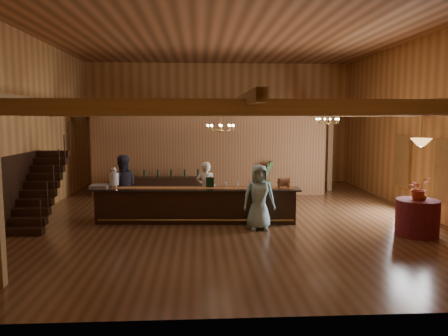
{
  "coord_description": "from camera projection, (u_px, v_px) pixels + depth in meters",
  "views": [
    {
      "loc": [
        -0.91,
        -13.26,
        3.0
      ],
      "look_at": [
        -0.11,
        0.66,
        1.41
      ],
      "focal_mm": 35.0,
      "sensor_mm": 36.0,
      "label": 1
    }
  ],
  "objects": [
    {
      "name": "backbar_shelf",
      "position": [
        165.0,
        188.0,
        16.34
      ],
      "size": [
        2.91,
        0.54,
        0.82
      ],
      "primitive_type": "cube",
      "rotation": [
        0.0,
        0.0,
        -0.03
      ],
      "color": "black",
      "rests_on": "floor"
    },
    {
      "name": "window_right_front",
      "position": [
        446.0,
        171.0,
        12.12
      ],
      "size": [
        0.12,
        1.05,
        1.75
      ],
      "primitive_type": "cube",
      "color": "white",
      "rests_on": "wall_right"
    },
    {
      "name": "window_right_back",
      "position": [
        403.0,
        161.0,
        14.7
      ],
      "size": [
        0.12,
        1.05,
        1.75
      ],
      "primitive_type": "cube",
      "color": "white",
      "rests_on": "wall_right"
    },
    {
      "name": "floor_plant",
      "position": [
        265.0,
        178.0,
        16.9
      ],
      "size": [
        0.93,
        0.85,
        1.37
      ],
      "primitive_type": "imported",
      "rotation": [
        0.0,
        0.0,
        0.4
      ],
      "color": "#3E6933",
      "rests_on": "floor"
    },
    {
      "name": "round_table",
      "position": [
        417.0,
        218.0,
        11.19
      ],
      "size": [
        1.07,
        1.07,
        0.93
      ],
      "primitive_type": "cylinder",
      "color": "maroon",
      "rests_on": "floor"
    },
    {
      "name": "table_flowers",
      "position": [
        418.0,
        188.0,
        11.11
      ],
      "size": [
        0.65,
        0.61,
        0.58
      ],
      "primitive_type": "imported",
      "rotation": [
        0.0,
        0.0,
        0.38
      ],
      "color": "#A9381C",
      "rests_on": "round_table"
    },
    {
      "name": "chandelier_right",
      "position": [
        328.0,
        121.0,
        15.17
      ],
      "size": [
        0.8,
        0.8,
        0.44
      ],
      "color": "olive",
      "rests_on": "beam_grid"
    },
    {
      "name": "raffle_drum",
      "position": [
        284.0,
        182.0,
        12.47
      ],
      "size": [
        0.34,
        0.24,
        0.3
      ],
      "color": "#9E5831",
      "rests_on": "tasting_bar"
    },
    {
      "name": "wall_front",
      "position": [
        262.0,
        136.0,
        6.29
      ],
      "size": [
        12.0,
        0.1,
        5.5
      ],
      "primitive_type": "cube",
      "color": "#C48249",
      "rests_on": "floor"
    },
    {
      "name": "staircase",
      "position": [
        39.0,
        189.0,
        12.39
      ],
      "size": [
        1.0,
        2.8,
        2.0
      ],
      "color": "black",
      "rests_on": "floor"
    },
    {
      "name": "backroom_boxes",
      "position": [
        213.0,
        176.0,
        18.92
      ],
      "size": [
        4.1,
        0.6,
        1.1
      ],
      "color": "black",
      "rests_on": "floor"
    },
    {
      "name": "bar_bottle_2",
      "position": [
        211.0,
        182.0,
        12.65
      ],
      "size": [
        0.07,
        0.07,
        0.3
      ],
      "primitive_type": "cylinder",
      "color": "black",
      "rests_on": "tasting_bar"
    },
    {
      "name": "glass_rack_tray",
      "position": [
        100.0,
        186.0,
        12.53
      ],
      "size": [
        0.5,
        0.5,
        0.1
      ],
      "primitive_type": "cube",
      "color": "gray",
      "rests_on": "tasting_bar"
    },
    {
      "name": "beverage_dispenser",
      "position": [
        114.0,
        178.0,
        12.59
      ],
      "size": [
        0.26,
        0.26,
        0.6
      ],
      "color": "silver",
      "rests_on": "tasting_bar"
    },
    {
      "name": "wall_back",
      "position": [
        219.0,
        124.0,
        20.17
      ],
      "size": [
        12.0,
        0.1,
        5.5
      ],
      "primitive_type": "cube",
      "color": "#C48249",
      "rests_on": "floor"
    },
    {
      "name": "chandelier_left",
      "position": [
        221.0,
        127.0,
        13.02
      ],
      "size": [
        0.8,
        0.8,
        0.62
      ],
      "color": "olive",
      "rests_on": "beam_grid"
    },
    {
      "name": "tasting_bar",
      "position": [
        196.0,
        205.0,
        12.61
      ],
      "size": [
        6.03,
        1.15,
        1.01
      ],
      "rotation": [
        0.0,
        0.0,
        -0.06
      ],
      "color": "black",
      "rests_on": "floor"
    },
    {
      "name": "guest",
      "position": [
        259.0,
        197.0,
        11.76
      ],
      "size": [
        0.9,
        0.61,
        1.77
      ],
      "primitive_type": "imported",
      "rotation": [
        0.0,
        0.0,
        0.06
      ],
      "color": "#91C3C8",
      "rests_on": "floor"
    },
    {
      "name": "partition_wall",
      "position": [
        210.0,
        156.0,
        16.81
      ],
      "size": [
        9.0,
        0.18,
        3.1
      ],
      "primitive_type": "cube",
      "color": "brown",
      "rests_on": "floor"
    },
    {
      "name": "bartender",
      "position": [
        206.0,
        189.0,
        13.42
      ],
      "size": [
        0.67,
        0.5,
        1.68
      ],
      "primitive_type": "imported",
      "rotation": [
        0.0,
        0.0,
        2.97
      ],
      "color": "white",
      "rests_on": "floor"
    },
    {
      "name": "wall_left",
      "position": [
        27.0,
        127.0,
        12.89
      ],
      "size": [
        0.1,
        14.0,
        5.5
      ],
      "primitive_type": "cube",
      "color": "#C48249",
      "rests_on": "floor"
    },
    {
      "name": "bar_bottle_1",
      "position": [
        209.0,
        182.0,
        12.65
      ],
      "size": [
        0.07,
        0.07,
        0.3
      ],
      "primitive_type": "cylinder",
      "color": "black",
      "rests_on": "tasting_bar"
    },
    {
      "name": "support_posts",
      "position": [
        230.0,
        166.0,
        12.87
      ],
      "size": [
        9.2,
        10.2,
        3.2
      ],
      "color": "olive",
      "rests_on": "floor"
    },
    {
      "name": "ceiling",
      "position": [
        229.0,
        33.0,
        12.92
      ],
      "size": [
        14.0,
        14.0,
        0.0
      ],
      "primitive_type": "plane",
      "rotation": [
        3.14,
        0.0,
        0.0
      ],
      "color": "#A6663B",
      "rests_on": "wall_back"
    },
    {
      "name": "wall_right",
      "position": [
        421.0,
        126.0,
        13.57
      ],
      "size": [
        0.1,
        14.0,
        5.5
      ],
      "primitive_type": "cube",
      "color": "#C48249",
      "rests_on": "floor"
    },
    {
      "name": "beam_grid",
      "position": [
        228.0,
        111.0,
        13.68
      ],
      "size": [
        11.9,
        13.9,
        0.39
      ],
      "color": "olive",
      "rests_on": "wall_left"
    },
    {
      "name": "bar_bottle_3",
      "position": [
        213.0,
        182.0,
        12.65
      ],
      "size": [
        0.07,
        0.07,
        0.3
      ],
      "primitive_type": "cylinder",
      "color": "black",
      "rests_on": "tasting_bar"
    },
    {
      "name": "table_vase",
      "position": [
        423.0,
        195.0,
        11.07
      ],
      "size": [
        0.18,
        0.18,
        0.29
      ],
      "primitive_type": "imported",
      "rotation": [
        0.0,
        0.0,
        -0.32
      ],
      "color": "olive",
      "rests_on": "round_table"
    },
    {
      "name": "pendant_lamp",
      "position": [
        421.0,
        142.0,
        10.97
      ],
      "size": [
        0.52,
        0.52,
        0.9
      ],
      "color": "olive",
      "rests_on": "beam_grid"
    },
    {
      "name": "floor",
      "position": [
        229.0,
        215.0,
        13.54
      ],
      "size": [
        14.0,
        14.0,
        0.0
      ],
      "primitive_type": "plane",
      "color": "brown",
      "rests_on": "ground"
    },
    {
      "name": "staff_second",
      "position": [
        122.0,
        187.0,
        13.08
      ],
      "size": [
        1.07,
        0.91,
        1.92
      ],
      "primitive_type": "imported",
      "rotation": [
        0.0,
        0.0,
        3.36
      ],
      "color": "#292835",
      "rests_on": "floor"
    },
    {
      "name": "bar_bottle_0",
      "position": [
        207.0,
        182.0,
        12.65
      ],
      "size": [
        0.07,
        0.07,
        0.3
      ],
      "primitive_type": "cylinder",
      "color": "black",
      "rests_on": "tasting_bar"
    }
  ]
}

